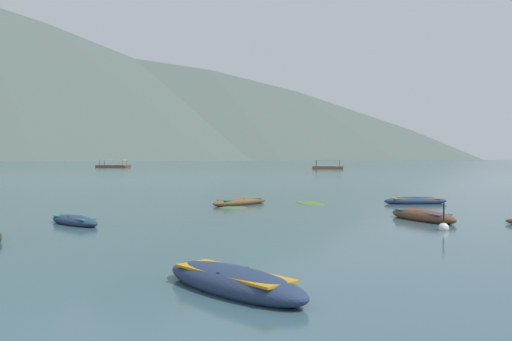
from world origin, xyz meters
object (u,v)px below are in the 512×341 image
object	(u,v)px
rowboat_4	(240,202)
ferry_2	(113,166)
rowboat_1	(75,221)
ferry_0	(328,167)
rowboat_7	(422,216)
mooring_buoy	(444,227)
rowboat_5	(233,282)
rowboat_2	(415,201)

from	to	relation	value
rowboat_4	ferry_2	distance (m)	131.98
rowboat_1	ferry_0	size ratio (longest dim) A/B	0.37
rowboat_7	ferry_2	xyz separation A→B (m)	(-51.34, 132.60, 0.25)
ferry_0	mooring_buoy	bearing A→B (deg)	-95.09
rowboat_1	rowboat_5	distance (m)	13.07
rowboat_4	ferry_2	xyz separation A→B (m)	(-42.90, 124.81, 0.27)
rowboat_5	ferry_0	world-z (taller)	ferry_0
rowboat_7	rowboat_5	bearing A→B (deg)	-121.79
rowboat_4	ferry_2	world-z (taller)	ferry_2
rowboat_4	rowboat_2	bearing A→B (deg)	4.18
ferry_0	rowboat_4	bearing A→B (deg)	-100.11
rowboat_2	rowboat_4	world-z (taller)	rowboat_4
rowboat_2	rowboat_5	size ratio (longest dim) A/B	1.06
mooring_buoy	rowboat_2	bearing A→B (deg)	78.55
ferry_0	ferry_2	xyz separation A→B (m)	(-61.41, 21.05, -0.00)
rowboat_2	ferry_2	distance (m)	135.10
rowboat_1	mooring_buoy	bearing A→B (deg)	-5.95
ferry_0	mooring_buoy	size ratio (longest dim) A/B	7.10
rowboat_2	rowboat_7	size ratio (longest dim) A/B	0.96
rowboat_7	ferry_0	bearing A→B (deg)	84.84
rowboat_7	mooring_buoy	bearing A→B (deg)	-92.92
rowboat_4	rowboat_7	distance (m)	11.48
rowboat_5	rowboat_4	bearing A→B (deg)	91.89
rowboat_1	rowboat_5	world-z (taller)	rowboat_5
rowboat_1	ferry_2	world-z (taller)	ferry_2
rowboat_2	rowboat_4	size ratio (longest dim) A/B	1.05
rowboat_7	mooring_buoy	size ratio (longest dim) A/B	3.55
rowboat_1	rowboat_2	size ratio (longest dim) A/B	0.78
rowboat_2	rowboat_5	xyz separation A→B (m)	(-9.98, -21.10, 0.04)
rowboat_5	ferry_2	size ratio (longest dim) A/B	0.36
ferry_0	mooring_buoy	xyz separation A→B (m)	(-10.23, -114.71, -0.34)
rowboat_1	rowboat_4	bearing A→B (deg)	55.27
rowboat_2	ferry_2	world-z (taller)	ferry_2
rowboat_1	ferry_2	xyz separation A→B (m)	(-36.38, 134.22, 0.29)
rowboat_1	ferry_2	bearing A→B (deg)	105.17
rowboat_2	mooring_buoy	xyz separation A→B (m)	(-2.37, -11.73, -0.06)
rowboat_1	ferry_0	xyz separation A→B (m)	(25.02, 113.16, 0.29)
rowboat_7	ferry_2	distance (m)	142.19
rowboat_2	rowboat_4	bearing A→B (deg)	-175.82
ferry_0	ferry_2	world-z (taller)	same
rowboat_5	mooring_buoy	distance (m)	12.07
rowboat_1	rowboat_7	bearing A→B (deg)	6.18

